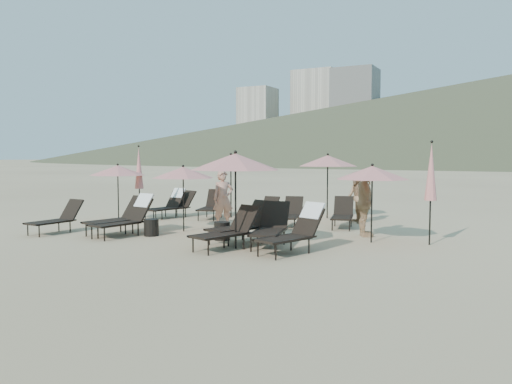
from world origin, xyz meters
The scene contains 28 objects.
ground centered at (0.00, 0.00, 0.00)m, with size 800.00×800.00×0.00m, color #D6BA8C.
hotel_skyline centered at (-93.62, 271.21, 24.18)m, with size 109.00×82.00×55.00m.
lounger_0 centered at (-5.09, -0.55, 0.44)m, with size 0.73×1.68×0.95m.
lounger_1 centered at (-3.38, 0.16, 0.50)m, with size 1.06×1.95×1.06m.
lounger_2 centered at (-2.91, 0.00, 0.55)m, with size 0.97×1.95×1.16m.
lounger_3 centered at (0.50, 0.57, 0.50)m, with size 1.24×1.97×1.06m.
lounger_4 centered at (0.67, -0.44, 0.48)m, with size 1.17×1.90×1.02m.
lounger_5 centered at (2.30, -0.10, 0.54)m, with size 1.20×1.94×1.14m.
lounger_6 centered at (-4.34, 4.15, 0.45)m, with size 1.09×1.78×0.96m.
lounger_7 centered at (-4.53, 3.93, 0.51)m, with size 0.79×1.75×1.06m.
lounger_8 centered at (-2.99, 4.54, 0.48)m, with size 1.18×1.89×1.02m.
lounger_9 centered at (-0.69, 4.15, 0.41)m, with size 0.60×1.53×0.87m.
lounger_10 centered at (0.39, 3.95, 0.43)m, with size 0.97×1.70×0.92m.
lounger_11 centered at (1.95, 4.46, 0.44)m, with size 1.01×1.75×0.95m.
lounger_12 centered at (1.40, 0.44, 0.50)m, with size 1.13×1.96×1.06m.
umbrella_open_0 centered at (-5.19, 2.09, 1.77)m, with size 1.86×1.86×2.00m.
umbrella_open_1 centered at (-1.99, 1.43, 1.76)m, with size 1.85×1.85×1.99m.
umbrella_open_2 centered at (3.49, 2.12, 1.82)m, with size 1.91×1.91×2.06m.
umbrella_open_3 centered at (-2.50, 5.06, 2.10)m, with size 2.21×2.21×2.38m.
umbrella_open_4 centered at (0.71, 6.51, 2.09)m, with size 2.20×2.20×2.36m.
umbrella_open_5 centered at (0.80, -0.27, 2.11)m, with size 2.21×2.21×2.38m.
umbrella_closed_0 centered at (4.89, 2.47, 1.84)m, with size 0.31×0.31×2.64m.
umbrella_closed_1 centered at (-4.81, 2.72, 1.83)m, with size 0.31×0.31×2.64m.
side_table_0 centered at (-2.29, 0.31, 0.24)m, with size 0.41×0.41×0.48m, color black.
side_table_1 centered at (-0.17, 0.66, 0.24)m, with size 0.44×0.44×0.49m, color black.
beachgoer_a centered at (-1.39, 2.71, 0.90)m, with size 0.66×0.43×1.80m, color tan.
beachgoer_b centered at (2.02, 5.73, 0.88)m, with size 0.85×0.66×1.75m, color #A57A55.
beachgoer_c centered at (3.05, 3.05, 0.95)m, with size 1.12×0.47×1.91m, color tan.
Camera 1 is at (6.84, -10.65, 2.22)m, focal length 35.00 mm.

